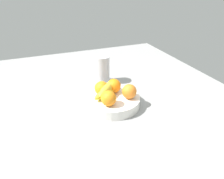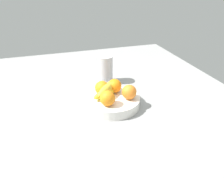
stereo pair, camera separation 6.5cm
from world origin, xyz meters
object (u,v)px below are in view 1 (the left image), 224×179
Objects in this scene: banana_bunch at (107,90)px; thermos_tumbler at (102,70)px; orange_front_left at (129,91)px; fruit_bowl at (112,101)px; orange_center at (102,88)px; orange_back_left at (109,98)px; orange_front_right at (114,86)px.

thermos_tumbler reaches higher than banana_bunch.
banana_bunch is (5.67, 9.04, -0.38)cm from orange_front_left.
banana_bunch is 24.49cm from thermos_tumbler.
thermos_tumbler is (25.57, -4.05, 5.69)cm from fruit_bowl.
fruit_bowl is 3.86× the size of orange_front_left.
orange_center is (3.89, 3.81, 5.77)cm from fruit_bowl.
orange_back_left is at bearing 102.23° from orange_front_left.
orange_center is 0.41× the size of banana_bunch.
fruit_bowl is 1.60× the size of banana_bunch.
orange_front_left is 1.00× the size of orange_front_right.
fruit_bowl is at bearing -135.56° from orange_center.
orange_front_right is 0.41× the size of banana_bunch.
thermos_tumbler reaches higher than fruit_bowl.
fruit_bowl is 7.93cm from orange_center.
orange_center and orange_back_left have the same top height.
orange_center is at bearing 92.74° from orange_front_right.
fruit_bowl is 3.86× the size of orange_front_right.
orange_back_left is at bearing 164.72° from banana_bunch.
orange_front_right is 0.44× the size of thermos_tumbler.
fruit_bowl is at bearing -133.96° from banana_bunch.
orange_back_left is (-10.19, 0.28, 0.00)cm from orange_center.
orange_front_right and orange_back_left have the same top height.
thermos_tumbler is (29.43, 3.12, -0.07)cm from orange_front_left.
banana_bunch is (8.11, -2.22, -0.38)cm from orange_back_left.
banana_bunch reaches higher than fruit_bowl.
fruit_bowl is at bearing 61.68° from orange_front_left.
orange_front_right is 21.42cm from thermos_tumbler.
orange_center is at bearing 42.97° from banana_bunch.
orange_front_left is 1.00× the size of orange_center.
thermos_tumbler is (21.37, -1.42, -0.07)cm from orange_front_right.
orange_front_right reaches higher than fruit_bowl.
orange_front_left is 13.44cm from orange_center.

